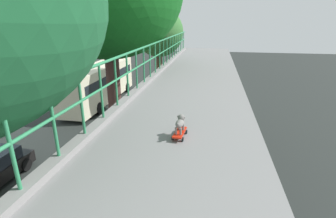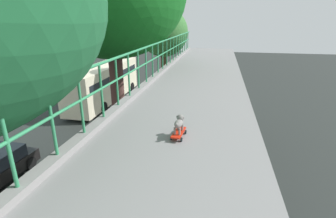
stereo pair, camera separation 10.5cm
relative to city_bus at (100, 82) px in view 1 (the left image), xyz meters
name	(u,v)px [view 1 (the left image)]	position (x,y,z in m)	size (l,w,h in m)	color
overpass_deck	(166,174)	(9.57, -18.05, 3.24)	(2.94, 29.55, 0.54)	gray
green_railing	(72,134)	(8.15, -18.05, 3.77)	(0.20, 28.08, 1.13)	gray
city_bus	(100,82)	(0.00, 0.00, 0.00)	(2.57, 11.01, 3.41)	beige
roadside_tree_far	(159,33)	(5.84, -1.31, 4.37)	(3.75, 3.75, 8.22)	#4D3A25
toy_skateboard	(180,133)	(9.67, -17.32, 3.58)	(0.23, 0.47, 0.09)	red
small_dog	(180,122)	(9.67, -17.31, 3.76)	(0.16, 0.36, 0.27)	slate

